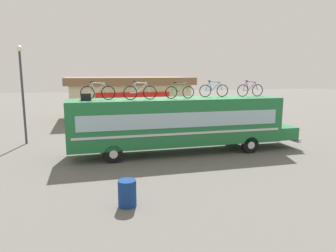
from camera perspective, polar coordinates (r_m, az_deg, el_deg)
The scene contains 11 objects.
ground_plane at distance 17.78m, azimuth 1.60°, elevation -4.91°, with size 120.00×120.00×0.00m, color #605E59.
bus at distance 17.46m, azimuth 2.22°, elevation 0.87°, with size 13.26×2.59×3.11m.
luggage_bag_1 at distance 16.49m, azimuth -14.91°, elevation 5.21°, with size 0.51×0.53×0.36m, color black.
rooftop_bicycle_1 at distance 16.49m, azimuth -12.81°, elevation 6.07°, with size 1.79×0.44×0.97m.
rooftop_bicycle_2 at distance 16.32m, azimuth -5.17°, elevation 6.24°, with size 1.77×0.44×0.97m.
rooftop_bicycle_3 at distance 17.04m, azimuth 2.17°, elevation 6.33°, with size 1.66×0.44×0.90m.
rooftop_bicycle_4 at distance 18.38m, azimuth 8.44°, elevation 6.56°, with size 1.80×0.44×0.96m.
rooftop_bicycle_5 at distance 19.20m, azimuth 14.90°, elevation 6.46°, with size 1.69×0.44×0.95m.
roadside_building at distance 31.42m, azimuth -7.42°, elevation 5.28°, with size 11.80×7.92×4.07m.
trash_bin at distance 10.86m, azimuth -7.53°, elevation -12.19°, with size 0.62×0.62×0.92m, color navy.
street_lamp at distance 21.54m, azimuth -25.35°, elevation 7.25°, with size 0.38×0.38×6.17m.
Camera 1 is at (-4.89, -16.48, 4.51)m, focal length 33.07 mm.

